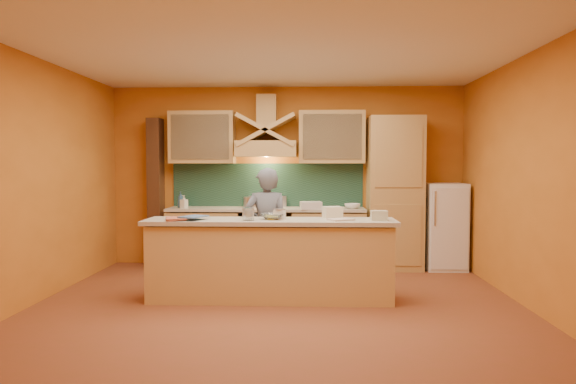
{
  "coord_description": "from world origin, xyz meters",
  "views": [
    {
      "loc": [
        0.34,
        -5.6,
        1.57
      ],
      "look_at": [
        0.08,
        0.9,
        1.23
      ],
      "focal_mm": 32.0,
      "sensor_mm": 36.0,
      "label": 1
    }
  ],
  "objects_px": {
    "stove": "(266,238)",
    "kitchen_scale": "(280,215)",
    "fridge": "(444,226)",
    "mixing_bowl": "(273,216)",
    "person": "(266,229)"
  },
  "relations": [
    {
      "from": "stove",
      "to": "kitchen_scale",
      "type": "distance_m",
      "value": 1.98
    },
    {
      "from": "fridge",
      "to": "mixing_bowl",
      "type": "height_order",
      "value": "fridge"
    },
    {
      "from": "stove",
      "to": "mixing_bowl",
      "type": "distance_m",
      "value": 1.97
    },
    {
      "from": "person",
      "to": "kitchen_scale",
      "type": "xyz_separation_m",
      "value": [
        0.19,
        -0.49,
        0.23
      ]
    },
    {
      "from": "person",
      "to": "mixing_bowl",
      "type": "relative_size",
      "value": 5.56
    },
    {
      "from": "stove",
      "to": "person",
      "type": "height_order",
      "value": "person"
    },
    {
      "from": "person",
      "to": "mixing_bowl",
      "type": "distance_m",
      "value": 0.55
    },
    {
      "from": "stove",
      "to": "fridge",
      "type": "distance_m",
      "value": 2.71
    },
    {
      "from": "person",
      "to": "mixing_bowl",
      "type": "xyz_separation_m",
      "value": [
        0.12,
        -0.5,
        0.21
      ]
    },
    {
      "from": "stove",
      "to": "mixing_bowl",
      "type": "height_order",
      "value": "mixing_bowl"
    },
    {
      "from": "person",
      "to": "stove",
      "type": "bearing_deg",
      "value": -93.96
    },
    {
      "from": "kitchen_scale",
      "to": "stove",
      "type": "bearing_deg",
      "value": 108.02
    },
    {
      "from": "stove",
      "to": "kitchen_scale",
      "type": "bearing_deg",
      "value": -80.68
    },
    {
      "from": "kitchen_scale",
      "to": "mixing_bowl",
      "type": "relative_size",
      "value": 0.46
    },
    {
      "from": "person",
      "to": "kitchen_scale",
      "type": "relative_size",
      "value": 12.09
    }
  ]
}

